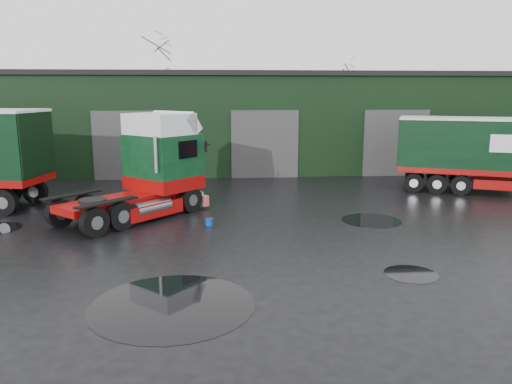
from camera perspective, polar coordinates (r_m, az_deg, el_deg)
ground at (r=16.32m, az=-0.94°, el=-6.70°), size 100.00×100.00×0.00m
warehouse at (r=35.66m, az=0.01°, el=8.32°), size 32.40×12.40×6.30m
hero_tractor at (r=20.49m, az=-14.53°, el=2.75°), size 6.76×6.98×4.24m
wash_bucket at (r=19.34m, az=-5.37°, el=-3.43°), size 0.33×0.33×0.28m
tree_back_a at (r=45.75m, az=-11.32°, el=10.78°), size 4.40×4.40×9.50m
tree_back_b at (r=46.83m, az=8.87°, el=9.64°), size 4.40×4.40×7.50m
puddle_0 at (r=12.52m, az=-9.54°, el=-12.64°), size 4.04×4.04×0.01m
puddle_1 at (r=20.55m, az=13.04°, el=-3.18°), size 2.37×2.37×0.01m
puddle_3 at (r=14.96m, az=17.30°, el=-8.94°), size 1.51×1.51×0.01m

